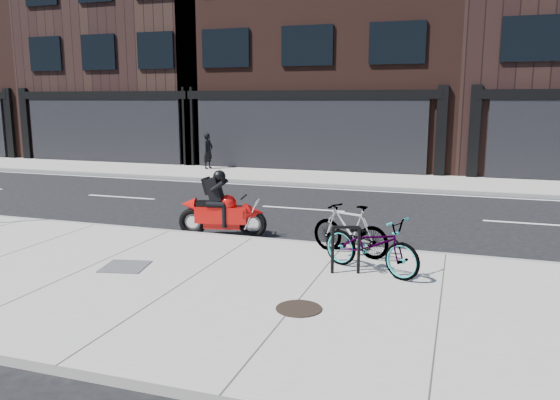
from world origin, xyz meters
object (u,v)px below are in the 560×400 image
(bicycle_rear, at_px, (350,230))
(manhole_cover, at_px, (299,308))
(bicycle_front, at_px, (371,244))
(utility_grate, at_px, (125,266))
(bike_rack, at_px, (346,245))
(motorcycle, at_px, (226,210))
(pedestrian, at_px, (208,151))

(bicycle_rear, xyz_separation_m, manhole_cover, (-0.14, -2.94, -0.49))
(bicycle_front, bearing_deg, utility_grate, 129.02)
(bicycle_rear, height_order, utility_grate, bicycle_rear)
(bike_rack, height_order, motorcycle, motorcycle)
(motorcycle, relative_size, pedestrian, 1.32)
(bicycle_rear, relative_size, pedestrian, 1.07)
(manhole_cover, bearing_deg, bicycle_rear, 87.25)
(bike_rack, relative_size, pedestrian, 0.55)
(bicycle_rear, height_order, pedestrian, pedestrian)
(bicycle_front, xyz_separation_m, pedestrian, (-8.89, 12.09, 0.27))
(motorcycle, height_order, manhole_cover, motorcycle)
(bicycle_front, height_order, motorcycle, motorcycle)
(manhole_cover, bearing_deg, bike_rack, 80.76)
(motorcycle, xyz_separation_m, pedestrian, (-5.33, 10.14, 0.28))
(manhole_cover, bearing_deg, utility_grate, 165.19)
(manhole_cover, height_order, utility_grate, same)
(manhole_cover, bearing_deg, motorcycle, 126.02)
(bicycle_rear, distance_m, utility_grate, 4.18)
(utility_grate, bearing_deg, bicycle_rear, 29.07)
(bicycle_rear, relative_size, manhole_cover, 2.49)
(motorcycle, height_order, pedestrian, pedestrian)
(bike_rack, height_order, manhole_cover, bike_rack)
(utility_grate, bearing_deg, pedestrian, 109.69)
(motorcycle, bearing_deg, manhole_cover, -64.47)
(pedestrian, xyz_separation_m, manhole_cover, (8.21, -14.10, -0.76))
(bicycle_front, xyz_separation_m, motorcycle, (-3.57, 1.95, -0.01))
(bicycle_rear, bearing_deg, bicycle_front, 50.44)
(bicycle_front, distance_m, motorcycle, 4.07)
(bike_rack, distance_m, pedestrian, 14.95)
(pedestrian, distance_m, utility_grate, 14.02)
(bike_rack, distance_m, bicycle_front, 0.44)
(bike_rack, relative_size, motorcycle, 0.41)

